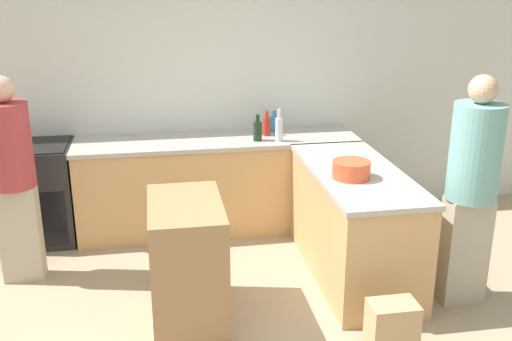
# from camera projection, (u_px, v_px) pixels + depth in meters

# --- Properties ---
(wall_back) EXTENTS (8.00, 0.06, 2.70)m
(wall_back) POSITION_uv_depth(u_px,v_px,m) (212.00, 83.00, 5.78)
(wall_back) COLOR silver
(wall_back) RESTS_ON ground_plane
(counter_back) EXTENTS (2.64, 0.69, 0.90)m
(counter_back) POSITION_uv_depth(u_px,v_px,m) (218.00, 183.00, 5.73)
(counter_back) COLOR tan
(counter_back) RESTS_ON ground_plane
(counter_peninsula) EXTENTS (0.69, 1.64, 0.90)m
(counter_peninsula) POSITION_uv_depth(u_px,v_px,m) (353.00, 223.00, 4.83)
(counter_peninsula) COLOR tan
(counter_peninsula) RESTS_ON ground_plane
(range_oven) EXTENTS (0.63, 0.64, 0.91)m
(range_oven) POSITION_uv_depth(u_px,v_px,m) (40.00, 193.00, 5.48)
(range_oven) COLOR black
(range_oven) RESTS_ON ground_plane
(island_table) EXTENTS (0.50, 0.83, 0.89)m
(island_table) POSITION_uv_depth(u_px,v_px,m) (187.00, 262.00, 4.19)
(island_table) COLOR #997047
(island_table) RESTS_ON ground_plane
(mixing_bowl) EXTENTS (0.29, 0.29, 0.13)m
(mixing_bowl) POSITION_uv_depth(u_px,v_px,m) (351.00, 170.00, 4.50)
(mixing_bowl) COLOR #DB512D
(mixing_bowl) RESTS_ON counter_peninsula
(wine_bottle_dark) EXTENTS (0.08, 0.08, 0.24)m
(wine_bottle_dark) POSITION_uv_depth(u_px,v_px,m) (258.00, 130.00, 5.48)
(wine_bottle_dark) COLOR black
(wine_bottle_dark) RESTS_ON counter_back
(dish_soap_bottle) EXTENTS (0.08, 0.08, 0.20)m
(dish_soap_bottle) POSITION_uv_depth(u_px,v_px,m) (274.00, 123.00, 5.81)
(dish_soap_bottle) COLOR #338CBF
(dish_soap_bottle) RESTS_ON counter_back
(hot_sauce_bottle) EXTENTS (0.07, 0.07, 0.24)m
(hot_sauce_bottle) POSITION_uv_depth(u_px,v_px,m) (267.00, 126.00, 5.66)
(hot_sauce_bottle) COLOR red
(hot_sauce_bottle) RESTS_ON counter_back
(vinegar_bottle_clear) EXTENTS (0.07, 0.07, 0.30)m
(vinegar_bottle_clear) POSITION_uv_depth(u_px,v_px,m) (279.00, 129.00, 5.46)
(vinegar_bottle_clear) COLOR silver
(vinegar_bottle_clear) RESTS_ON counter_back
(person_by_range) EXTENTS (0.34, 0.34, 1.65)m
(person_by_range) POSITION_uv_depth(u_px,v_px,m) (13.00, 174.00, 4.61)
(person_by_range) COLOR #ADA38E
(person_by_range) RESTS_ON ground_plane
(person_at_peninsula) EXTENTS (0.36, 0.36, 1.72)m
(person_at_peninsula) POSITION_uv_depth(u_px,v_px,m) (472.00, 185.00, 4.28)
(person_at_peninsula) COLOR #ADA38E
(person_at_peninsula) RESTS_ON ground_plane
(paper_bag) EXTENTS (0.31, 0.21, 0.39)m
(paper_bag) POSITION_uv_depth(u_px,v_px,m) (392.00, 330.00, 3.84)
(paper_bag) COLOR tan
(paper_bag) RESTS_ON ground_plane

